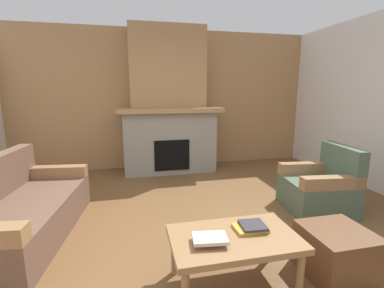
{
  "coord_description": "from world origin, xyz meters",
  "views": [
    {
      "loc": [
        -0.7,
        -2.5,
        1.55
      ],
      "look_at": [
        0.04,
        0.79,
        0.87
      ],
      "focal_mm": 25.26,
      "sensor_mm": 36.0,
      "label": 1
    }
  ],
  "objects_px": {
    "couch": "(19,212)",
    "ottoman": "(336,252)",
    "fireplace": "(168,111)",
    "coffee_table": "(234,242)",
    "armchair": "(320,188)"
  },
  "relations": [
    {
      "from": "couch",
      "to": "ottoman",
      "type": "bearing_deg",
      "value": -23.51
    },
    {
      "from": "armchair",
      "to": "coffee_table",
      "type": "distance_m",
      "value": 1.95
    },
    {
      "from": "fireplace",
      "to": "ottoman",
      "type": "relative_size",
      "value": 5.19
    },
    {
      "from": "fireplace",
      "to": "armchair",
      "type": "relative_size",
      "value": 3.18
    },
    {
      "from": "fireplace",
      "to": "couch",
      "type": "distance_m",
      "value": 3.0
    },
    {
      "from": "fireplace",
      "to": "armchair",
      "type": "xyz_separation_m",
      "value": [
        1.67,
        -2.24,
        -0.87
      ]
    },
    {
      "from": "ottoman",
      "to": "armchair",
      "type": "bearing_deg",
      "value": 57.77
    },
    {
      "from": "armchair",
      "to": "couch",
      "type": "bearing_deg",
      "value": 178.57
    },
    {
      "from": "armchair",
      "to": "ottoman",
      "type": "distance_m",
      "value": 1.36
    },
    {
      "from": "fireplace",
      "to": "armchair",
      "type": "distance_m",
      "value": 2.93
    },
    {
      "from": "fireplace",
      "to": "armchair",
      "type": "bearing_deg",
      "value": -53.29
    },
    {
      "from": "couch",
      "to": "coffee_table",
      "type": "relative_size",
      "value": 1.88
    },
    {
      "from": "couch",
      "to": "ottoman",
      "type": "height_order",
      "value": "couch"
    },
    {
      "from": "coffee_table",
      "to": "fireplace",
      "type": "bearing_deg",
      "value": 90.83
    },
    {
      "from": "fireplace",
      "to": "couch",
      "type": "xyz_separation_m",
      "value": [
        -1.89,
        -2.15,
        -0.88
      ]
    }
  ]
}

